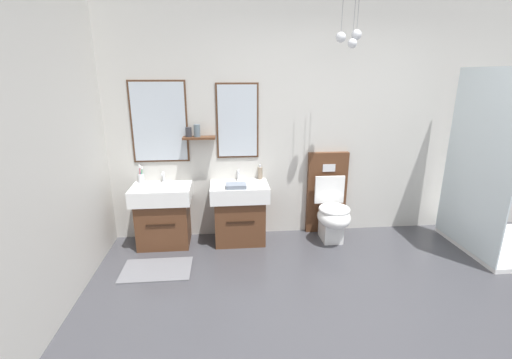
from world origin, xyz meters
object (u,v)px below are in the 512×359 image
(folded_hand_towel, at_px, (236,186))
(toilet, at_px, (330,207))
(shower_tray, at_px, (495,217))
(vanity_sink_right, at_px, (240,211))
(toothbrush_cup, at_px, (141,177))
(soap_dispenser, at_px, (260,173))
(vanity_sink_left, at_px, (163,213))

(folded_hand_towel, bearing_deg, toilet, 7.11)
(shower_tray, bearing_deg, vanity_sink_right, 170.24)
(toilet, xyz_separation_m, folded_hand_towel, (-1.11, -0.14, 0.34))
(vanity_sink_right, bearing_deg, toilet, -0.04)
(toothbrush_cup, bearing_deg, soap_dispenser, 0.43)
(vanity_sink_right, height_order, toilet, toilet)
(vanity_sink_left, xyz_separation_m, folded_hand_towel, (0.82, -0.14, 0.35))
(vanity_sink_left, bearing_deg, folded_hand_towel, -9.60)
(vanity_sink_left, bearing_deg, soap_dispenser, 8.67)
(shower_tray, bearing_deg, toilet, 164.38)
(vanity_sink_left, bearing_deg, toilet, -0.02)
(folded_hand_towel, bearing_deg, shower_tray, -6.85)
(vanity_sink_right, xyz_separation_m, soap_dispenser, (0.25, 0.17, 0.40))
(vanity_sink_right, bearing_deg, soap_dispenser, 33.74)
(toilet, bearing_deg, vanity_sink_right, 179.96)
(toilet, bearing_deg, vanity_sink_left, 179.98)
(soap_dispenser, bearing_deg, vanity_sink_left, -171.33)
(folded_hand_towel, bearing_deg, vanity_sink_left, 170.40)
(vanity_sink_right, distance_m, folded_hand_towel, 0.38)
(toothbrush_cup, relative_size, soap_dispenser, 1.18)
(toilet, xyz_separation_m, shower_tray, (1.70, -0.48, 0.01))
(toilet, bearing_deg, soap_dispenser, 168.13)
(folded_hand_towel, bearing_deg, vanity_sink_right, 73.93)
(soap_dispenser, height_order, shower_tray, shower_tray)
(soap_dispenser, bearing_deg, folded_hand_towel, -133.65)
(vanity_sink_left, distance_m, toothbrush_cup, 0.48)
(toothbrush_cup, bearing_deg, vanity_sink_right, -8.23)
(vanity_sink_right, xyz_separation_m, toothbrush_cup, (-1.11, 0.16, 0.38))
(vanity_sink_right, height_order, toothbrush_cup, toothbrush_cup)
(soap_dispenser, xyz_separation_m, shower_tray, (2.51, -0.65, -0.38))
(vanity_sink_left, relative_size, soap_dispenser, 3.94)
(toothbrush_cup, xyz_separation_m, soap_dispenser, (1.36, 0.01, 0.01))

